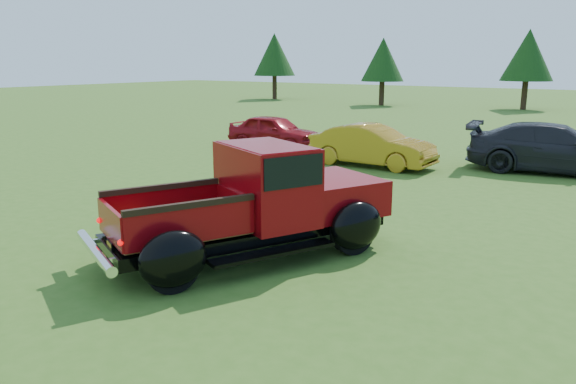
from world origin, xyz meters
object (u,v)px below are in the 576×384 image
object	(u,v)px
pickup_truck	(267,202)
tree_mid_left	(528,55)
tree_west	(383,60)
show_car_red	(274,131)
show_car_yellow	(372,146)
show_car_grey	(555,148)
tree_far_west	(274,55)

from	to	relation	value
pickup_truck	tree_mid_left	bearing A→B (deg)	119.95
tree_west	show_car_red	bearing A→B (deg)	-74.78
tree_west	show_car_yellow	bearing A→B (deg)	-65.05
tree_mid_left	show_car_grey	distance (m)	22.34
tree_far_west	pickup_truck	size ratio (longest dim) A/B	1.03
tree_far_west	show_car_red	bearing A→B (deg)	-53.84
show_car_red	show_car_grey	xyz separation A→B (m)	(9.10, 0.75, 0.09)
show_car_grey	show_car_red	bearing A→B (deg)	85.28
tree_west	show_car_red	world-z (taller)	tree_west
pickup_truck	show_car_yellow	bearing A→B (deg)	129.00
show_car_red	show_car_yellow	bearing A→B (deg)	-107.21
tree_west	show_car_yellow	distance (m)	23.80
tree_mid_left	pickup_truck	world-z (taller)	tree_mid_left
pickup_truck	show_car_red	distance (m)	11.25
tree_far_west	tree_mid_left	size ratio (longest dim) A/B	1.04
tree_far_west	pickup_truck	world-z (taller)	tree_far_west
tree_far_west	show_car_red	world-z (taller)	tree_far_west
show_car_red	show_car_grey	world-z (taller)	show_car_grey
tree_far_west	tree_west	world-z (taller)	tree_far_west
tree_far_west	show_car_yellow	world-z (taller)	tree_far_west
tree_west	tree_mid_left	world-z (taller)	tree_mid_left
tree_far_west	show_car_red	distance (m)	26.43
tree_west	show_car_grey	xyz separation A→B (m)	(14.60, -19.46, -2.43)
tree_far_west	tree_west	distance (m)	10.06
tree_west	pickup_truck	distance (m)	31.81
tree_west	tree_mid_left	distance (m)	9.22
show_car_yellow	show_car_grey	bearing A→B (deg)	-66.83
tree_far_west	show_car_grey	distance (m)	32.12
tree_west	tree_mid_left	xyz separation A→B (m)	(9.00, 2.00, 0.27)
tree_west	pickup_truck	world-z (taller)	tree_west
pickup_truck	tree_west	bearing A→B (deg)	136.71
pickup_truck	show_car_yellow	xyz separation A→B (m)	(-2.06, 7.89, -0.23)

